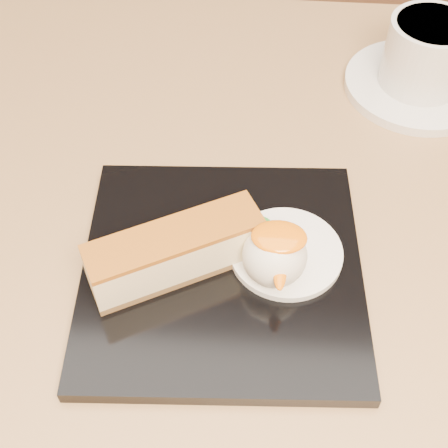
# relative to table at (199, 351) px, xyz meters

# --- Properties ---
(table) EXTENTS (0.80, 0.80, 0.72)m
(table) POSITION_rel_table_xyz_m (0.00, 0.00, 0.00)
(table) COLOR black
(table) RESTS_ON ground
(dessert_plate) EXTENTS (0.23, 0.23, 0.01)m
(dessert_plate) POSITION_rel_table_xyz_m (0.03, -0.01, 0.16)
(dessert_plate) COLOR black
(dessert_plate) RESTS_ON table
(cheesecake) EXTENTS (0.14, 0.10, 0.04)m
(cheesecake) POSITION_rel_table_xyz_m (-0.01, -0.02, 0.19)
(cheesecake) COLOR brown
(cheesecake) RESTS_ON dessert_plate
(cream_smear) EXTENTS (0.09, 0.09, 0.01)m
(cream_smear) POSITION_rel_table_xyz_m (0.08, 0.00, 0.17)
(cream_smear) COLOR white
(cream_smear) RESTS_ON dessert_plate
(ice_cream_scoop) EXTENTS (0.05, 0.05, 0.05)m
(ice_cream_scoop) POSITION_rel_table_xyz_m (0.07, -0.02, 0.19)
(ice_cream_scoop) COLOR white
(ice_cream_scoop) RESTS_ON cream_smear
(mango_sauce) EXTENTS (0.04, 0.03, 0.01)m
(mango_sauce) POSITION_rel_table_xyz_m (0.07, -0.02, 0.21)
(mango_sauce) COLOR orange
(mango_sauce) RESTS_ON ice_cream_scoop
(mint_sprig) EXTENTS (0.04, 0.03, 0.00)m
(mint_sprig) POSITION_rel_table_xyz_m (0.05, 0.03, 0.17)
(mint_sprig) COLOR #2E8E31
(mint_sprig) RESTS_ON cream_smear
(saucer) EXTENTS (0.15, 0.15, 0.01)m
(saucer) POSITION_rel_table_xyz_m (0.21, 0.24, 0.16)
(saucer) COLOR white
(saucer) RESTS_ON table
(coffee_cup) EXTENTS (0.11, 0.08, 0.07)m
(coffee_cup) POSITION_rel_table_xyz_m (0.21, 0.24, 0.20)
(coffee_cup) COLOR white
(coffee_cup) RESTS_ON saucer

